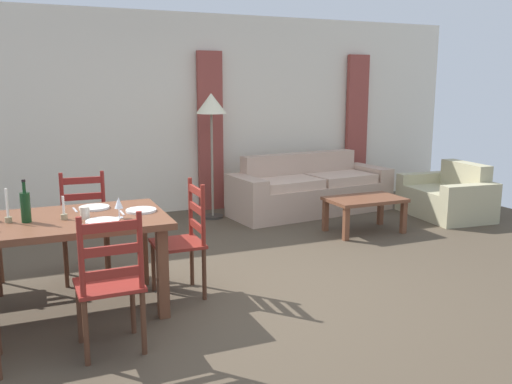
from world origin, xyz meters
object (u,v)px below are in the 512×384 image
at_px(wine_glass_near_right, 119,204).
at_px(standing_lamp, 211,111).
at_px(armchair_upholstered, 449,198).
at_px(coffee_cup_primary, 85,213).
at_px(dining_table, 36,232).
at_px(dining_chair_near_right, 110,283).
at_px(dining_chair_head_east, 184,239).
at_px(dining_chair_far_right, 85,226).
at_px(wine_bottle, 26,206).
at_px(couch, 309,191).
at_px(coffee_table, 365,203).

relative_size(wine_glass_near_right, standing_lamp, 0.10).
bearing_deg(standing_lamp, armchair_upholstered, -21.28).
bearing_deg(coffee_cup_primary, dining_table, 168.35).
bearing_deg(dining_chair_near_right, standing_lamp, 61.42).
relative_size(dining_chair_head_east, coffee_cup_primary, 10.67).
xyz_separation_m(dining_chair_far_right, dining_chair_head_east, (0.71, -0.76, 0.00)).
height_order(coffee_cup_primary, armchair_upholstered, coffee_cup_primary).
bearing_deg(wine_glass_near_right, dining_chair_near_right, -105.28).
xyz_separation_m(dining_chair_near_right, wine_bottle, (-0.47, 0.77, 0.39)).
xyz_separation_m(dining_chair_near_right, dining_chair_far_right, (0.00, 1.57, 0.00)).
bearing_deg(dining_table, coffee_cup_primary, -11.65).
bearing_deg(dining_chair_head_east, standing_lamp, 66.51).
bearing_deg(wine_glass_near_right, coffee_cup_primary, 160.18).
bearing_deg(coffee_cup_primary, couch, 36.73).
bearing_deg(dining_chair_near_right, coffee_table, 30.29).
xyz_separation_m(coffee_cup_primary, armchair_upholstered, (4.83, 1.42, -0.55)).
height_order(coffee_cup_primary, coffee_table, coffee_cup_primary).
bearing_deg(armchair_upholstered, coffee_cup_primary, -163.63).
distance_m(dining_chair_far_right, standing_lamp, 2.66).
relative_size(dining_chair_near_right, standing_lamp, 0.59).
distance_m(wine_bottle, standing_lamp, 3.43).
bearing_deg(couch, dining_chair_near_right, -135.28).
height_order(wine_bottle, armchair_upholstered, wine_bottle).
bearing_deg(coffee_table, wine_bottle, -163.12).
bearing_deg(dining_chair_near_right, dining_table, 117.65).
distance_m(coffee_table, armchair_upholstered, 1.55).
height_order(couch, standing_lamp, standing_lamp).
xyz_separation_m(wine_bottle, coffee_table, (3.71, 1.13, -0.51)).
relative_size(dining_chair_head_east, couch, 0.41).
relative_size(dining_chair_head_east, standing_lamp, 0.59).
distance_m(wine_glass_near_right, coffee_table, 3.35).
bearing_deg(dining_table, coffee_table, 16.81).
distance_m(armchair_upholstered, standing_lamp, 3.39).
height_order(dining_chair_far_right, wine_bottle, wine_bottle).
height_order(coffee_cup_primary, standing_lamp, standing_lamp).
bearing_deg(dining_chair_far_right, coffee_cup_primary, -94.54).
distance_m(dining_chair_near_right, coffee_table, 3.75).
bearing_deg(coffee_cup_primary, armchair_upholstered, 16.37).
bearing_deg(wine_bottle, standing_lamp, 48.12).
distance_m(dining_chair_near_right, dining_chair_head_east, 1.07).
bearing_deg(dining_chair_far_right, wine_glass_near_right, -79.64).
bearing_deg(wine_bottle, coffee_cup_primary, -6.88).
height_order(couch, armchair_upholstered, couch).
bearing_deg(couch, dining_chair_far_right, -153.85).
bearing_deg(armchair_upholstered, standing_lamp, 158.72).
relative_size(wine_glass_near_right, couch, 0.07).
relative_size(dining_chair_far_right, wine_glass_near_right, 5.96).
xyz_separation_m(dining_chair_head_east, wine_glass_near_right, (-0.54, -0.17, 0.38)).
bearing_deg(wine_glass_near_right, dining_chair_far_right, 100.36).
xyz_separation_m(dining_table, dining_chair_far_right, (0.41, 0.78, -0.19)).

